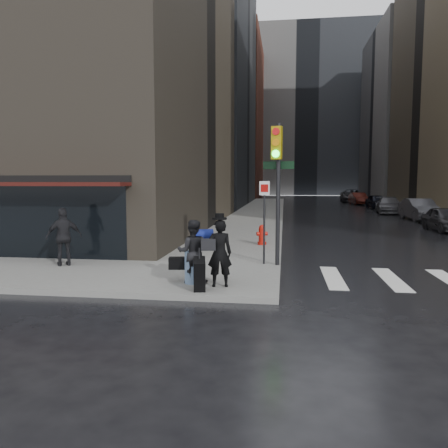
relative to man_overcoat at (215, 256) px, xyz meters
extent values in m
plane|color=black|center=(-0.44, 1.20, -0.92)|extent=(140.00, 140.00, 0.00)
cube|color=slate|center=(-0.44, 28.20, -0.85)|extent=(4.00, 50.00, 0.15)
cube|color=slate|center=(13.06, 28.20, -0.85)|extent=(3.00, 50.00, 0.15)
cube|color=silver|center=(3.06, 2.20, -0.92)|extent=(0.50, 3.00, 0.01)
cube|color=silver|center=(4.66, 2.20, -0.92)|extent=(0.50, 3.00, 0.01)
cube|color=slate|center=(-13.44, 39.20, 16.08)|extent=(22.00, 24.00, 34.00)
cube|color=brown|center=(-13.44, 63.20, 12.08)|extent=(22.00, 20.00, 26.00)
cube|color=slate|center=(5.56, 79.20, 15.08)|extent=(40.00, 12.00, 32.00)
cube|color=black|center=(-7.44, 3.25, 0.48)|extent=(8.00, 0.12, 2.60)
cube|color=#39100D|center=(-7.44, 2.75, 1.73)|extent=(8.40, 1.10, 0.12)
cube|color=black|center=(-7.44, 3.18, 1.90)|extent=(8.40, 0.08, 0.22)
imported|color=black|center=(0.09, 0.10, 0.06)|extent=(0.68, 0.51, 1.67)
cylinder|color=black|center=(0.09, 0.10, 0.92)|extent=(0.36, 0.36, 0.04)
cylinder|color=black|center=(0.09, 0.10, 0.98)|extent=(0.22, 0.22, 0.13)
cube|color=black|center=(-0.17, -0.01, 0.28)|extent=(0.37, 0.18, 0.29)
cube|color=black|center=(-0.32, -0.38, -0.38)|extent=(0.40, 0.69, 0.84)
cylinder|color=black|center=(-0.32, -0.38, 0.06)|extent=(0.03, 0.03, 0.39)
imported|color=black|center=(-0.64, 0.35, 0.04)|extent=(0.87, 0.73, 1.63)
cube|color=black|center=(-1.04, 0.46, -0.28)|extent=(0.52, 0.33, 0.30)
cylinder|color=navy|center=(-0.39, 0.50, 0.47)|extent=(0.55, 0.40, 0.26)
imported|color=black|center=(-5.04, 2.09, 0.12)|extent=(1.12, 0.93, 1.79)
cylinder|color=black|center=(1.46, 3.10, 1.39)|extent=(0.13, 0.13, 4.32)
cube|color=#AB920B|center=(1.40, 2.87, 2.96)|extent=(0.34, 0.26, 0.97)
cylinder|color=red|center=(1.38, 2.76, 3.28)|extent=(0.22, 0.10, 0.22)
cylinder|color=orange|center=(1.38, 2.76, 2.96)|extent=(0.22, 0.10, 0.22)
cylinder|color=#19E533|center=(1.38, 2.76, 2.63)|extent=(0.22, 0.10, 0.22)
cylinder|color=black|center=(1.04, 3.20, 0.53)|extent=(0.06, 0.06, 2.59)
cube|color=white|center=(1.04, 3.17, 1.61)|extent=(0.32, 0.10, 0.43)
cube|color=black|center=(1.46, 3.18, 2.31)|extent=(0.95, 0.26, 0.24)
cylinder|color=#B3150B|center=(0.76, 7.36, -0.72)|extent=(0.36, 0.36, 0.11)
cylinder|color=#B3150B|center=(0.76, 7.36, -0.44)|extent=(0.27, 0.27, 0.67)
sphere|color=#B3150B|center=(0.76, 7.36, -0.08)|extent=(0.25, 0.25, 0.25)
cylinder|color=#B3150B|center=(0.76, 7.36, -0.32)|extent=(0.47, 0.29, 0.16)
imported|color=#3A393E|center=(10.42, 14.86, -0.25)|extent=(1.74, 3.99, 1.34)
imported|color=#454549|center=(10.97, 21.43, -0.17)|extent=(1.78, 4.64, 1.51)
imported|color=#535359|center=(10.42, 28.00, -0.24)|extent=(2.39, 4.89, 1.37)
imported|color=black|center=(10.80, 34.57, -0.23)|extent=(1.88, 4.16, 1.38)
imported|color=#39100B|center=(10.06, 41.14, -0.22)|extent=(1.80, 4.34, 1.40)
imported|color=#46464A|center=(10.35, 47.72, -0.10)|extent=(2.99, 6.01, 1.64)
camera|label=1|loc=(1.64, -10.38, 1.84)|focal=35.00mm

